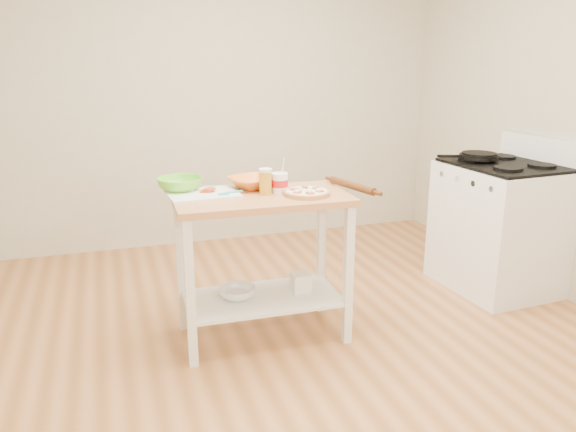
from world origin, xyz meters
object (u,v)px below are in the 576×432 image
(rolling_pin, at_px, (352,186))
(yogurt_tub, at_px, (280,183))
(prep_island, at_px, (262,238))
(shelf_bin, at_px, (301,282))
(cutting_board, at_px, (202,193))
(gas_stove, at_px, (499,226))
(knife, at_px, (187,186))
(beer_pint, at_px, (265,181))
(skillet, at_px, (478,156))
(shelf_glass_bowl, at_px, (237,293))
(green_bowl, at_px, (180,185))
(spatula, at_px, (229,193))
(orange_bowl, at_px, (253,182))
(pizza, at_px, (307,192))

(rolling_pin, bearing_deg, yogurt_tub, 171.43)
(prep_island, height_order, shelf_bin, prep_island)
(prep_island, relative_size, cutting_board, 2.45)
(gas_stove, relative_size, cutting_board, 2.64)
(knife, bearing_deg, beer_pint, -17.23)
(gas_stove, bearing_deg, yogurt_tub, -177.57)
(skillet, distance_m, yogurt_tub, 1.66)
(skillet, relative_size, shelf_glass_bowl, 1.89)
(green_bowl, relative_size, rolling_pin, 0.66)
(skillet, height_order, spatula, skillet)
(gas_stove, bearing_deg, cutting_board, 178.85)
(knife, relative_size, shelf_glass_bowl, 1.18)
(orange_bowl, xyz_separation_m, rolling_pin, (0.56, -0.24, -0.01))
(prep_island, bearing_deg, skillet, 11.57)
(gas_stove, xyz_separation_m, cutting_board, (-2.19, -0.09, 0.43))
(beer_pint, height_order, rolling_pin, beer_pint)
(prep_island, xyz_separation_m, shelf_bin, (0.25, 0.01, -0.32))
(cutting_board, bearing_deg, orange_bowl, 9.70)
(knife, bearing_deg, spatula, -32.65)
(skillet, bearing_deg, prep_island, -147.65)
(gas_stove, height_order, knife, gas_stove)
(cutting_board, distance_m, spatula, 0.16)
(spatula, height_order, yogurt_tub, yogurt_tub)
(cutting_board, bearing_deg, pizza, -23.00)
(skillet, xyz_separation_m, shelf_glass_bowl, (-1.90, -0.33, -0.68))
(skillet, xyz_separation_m, yogurt_tub, (-1.62, -0.33, -0.02))
(knife, distance_m, shelf_glass_bowl, 0.72)
(shelf_glass_bowl, bearing_deg, orange_bowl, 48.53)
(pizza, bearing_deg, knife, 148.86)
(skillet, height_order, cutting_board, skillet)
(gas_stove, relative_size, rolling_pin, 2.76)
(spatula, bearing_deg, rolling_pin, -7.76)
(pizza, bearing_deg, beer_pint, 156.66)
(gas_stove, xyz_separation_m, rolling_pin, (-1.31, -0.25, 0.45))
(skillet, relative_size, orange_bowl, 1.52)
(prep_island, bearing_deg, green_bowl, 150.31)
(green_bowl, distance_m, shelf_glass_bowl, 0.74)
(knife, bearing_deg, orange_bowl, 1.91)
(orange_bowl, bearing_deg, shelf_bin, -36.28)
(shelf_bin, bearing_deg, orange_bowl, 143.72)
(prep_island, distance_m, rolling_pin, 0.63)
(gas_stove, height_order, pizza, gas_stove)
(yogurt_tub, height_order, rolling_pin, yogurt_tub)
(gas_stove, height_order, green_bowl, gas_stove)
(orange_bowl, bearing_deg, shelf_glass_bowl, -131.47)
(gas_stove, relative_size, knife, 4.15)
(cutting_board, distance_m, green_bowl, 0.17)
(cutting_board, relative_size, orange_bowl, 1.50)
(skillet, relative_size, pizza, 1.57)
(spatula, distance_m, shelf_bin, 0.74)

